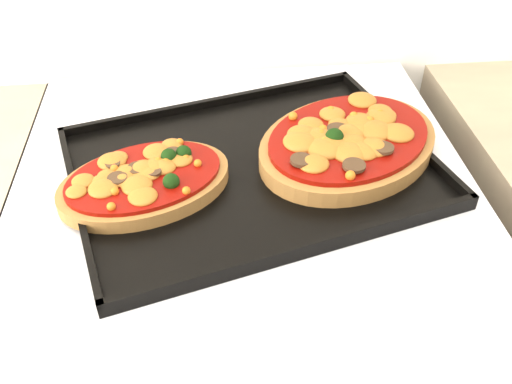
{
  "coord_description": "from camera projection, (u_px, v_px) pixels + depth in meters",
  "views": [
    {
      "loc": [
        -0.08,
        1.14,
        1.36
      ],
      "look_at": [
        -0.03,
        1.66,
        0.92
      ],
      "focal_mm": 40.0,
      "sensor_mm": 36.0,
      "label": 1
    }
  ],
  "objects": [
    {
      "name": "stove",
      "position": [
        247.0,
        379.0,
        1.02
      ],
      "size": [
        0.6,
        0.6,
        0.91
      ],
      "primitive_type": "cube",
      "color": "silver",
      "rests_on": "floor"
    },
    {
      "name": "baking_tray",
      "position": [
        252.0,
        166.0,
        0.73
      ],
      "size": [
        0.52,
        0.44,
        0.02
      ],
      "primitive_type": "cube",
      "rotation": [
        0.0,
        0.0,
        0.27
      ],
      "color": "black",
      "rests_on": "stove"
    },
    {
      "name": "pizza_left",
      "position": [
        145.0,
        180.0,
        0.69
      ],
      "size": [
        0.25,
        0.21,
        0.03
      ],
      "primitive_type": null,
      "rotation": [
        0.0,
        0.0,
        0.35
      ],
      "color": "olive",
      "rests_on": "baking_tray"
    },
    {
      "name": "pizza_right",
      "position": [
        348.0,
        141.0,
        0.74
      ],
      "size": [
        0.32,
        0.31,
        0.04
      ],
      "primitive_type": null,
      "rotation": [
        0.0,
        0.0,
        0.59
      ],
      "color": "olive",
      "rests_on": "baking_tray"
    }
  ]
}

